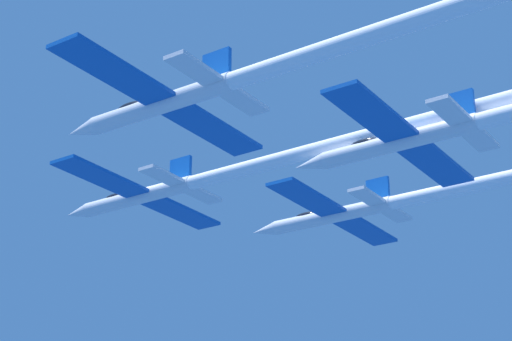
% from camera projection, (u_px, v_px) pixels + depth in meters
% --- Properties ---
extents(jet_lead, '(18.41, 61.47, 3.05)m').
position_uv_depth(jet_lead, '(325.00, 147.00, 64.18)').
color(jet_lead, silver).
extents(jet_left_wing, '(18.41, 63.00, 3.05)m').
position_uv_depth(jet_left_wing, '(430.00, 15.00, 47.18)').
color(jet_left_wing, silver).
extents(jet_right_wing, '(18.41, 55.14, 3.05)m').
position_uv_depth(jet_right_wing, '(503.00, 179.00, 68.05)').
color(jet_right_wing, silver).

